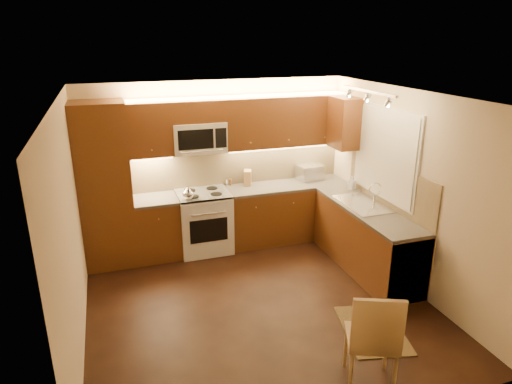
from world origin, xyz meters
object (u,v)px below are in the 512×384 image
object	(u,v)px
kettle	(188,193)
dining_chair	(372,336)
knife_block	(248,178)
soap_bottle	(352,183)
microwave	(199,137)
toaster_oven	(310,172)
stove	(204,221)
sink	(363,199)

from	to	relation	value
kettle	dining_chair	distance (m)	3.27
knife_block	soap_bottle	xyz separation A→B (m)	(1.44, -0.69, -0.02)
microwave	toaster_oven	xyz separation A→B (m)	(1.79, 0.02, -0.70)
kettle	dining_chair	size ratio (longest dim) A/B	0.19
stove	kettle	size ratio (longest dim) A/B	4.83
soap_bottle	dining_chair	bearing A→B (deg)	-139.57
knife_block	dining_chair	distance (m)	3.47
kettle	microwave	bearing A→B (deg)	49.97
sink	knife_block	bearing A→B (deg)	133.66
kettle	toaster_oven	xyz separation A→B (m)	(2.05, 0.37, 0.00)
toaster_oven	dining_chair	bearing A→B (deg)	-111.99
soap_bottle	microwave	bearing A→B (deg)	139.93
kettle	stove	bearing A→B (deg)	36.17
kettle	sink	bearing A→B (deg)	-25.73
sink	dining_chair	bearing A→B (deg)	-118.23
kettle	soap_bottle	size ratio (longest dim) A/B	0.94
toaster_oven	dining_chair	distance (m)	3.56
sink	soap_bottle	world-z (taller)	soap_bottle
microwave	knife_block	world-z (taller)	microwave
microwave	dining_chair	world-z (taller)	microwave
sink	knife_block	distance (m)	1.82
toaster_oven	stove	bearing A→B (deg)	178.25
toaster_oven	sink	bearing A→B (deg)	-87.40
toaster_oven	soap_bottle	distance (m)	0.76
toaster_oven	kettle	bearing A→B (deg)	-176.47
soap_bottle	dining_chair	xyz separation A→B (m)	(-1.32, -2.74, -0.49)
sink	soap_bottle	size ratio (longest dim) A/B	4.24
kettle	knife_block	bearing A→B (deg)	18.10
sink	dining_chair	size ratio (longest dim) A/B	0.85
knife_block	dining_chair	world-z (taller)	knife_block
microwave	dining_chair	size ratio (longest dim) A/B	0.75
stove	dining_chair	xyz separation A→B (m)	(0.86, -3.24, 0.05)
stove	knife_block	bearing A→B (deg)	14.12
microwave	sink	distance (m)	2.48
kettle	soap_bottle	distance (m)	2.46
sink	toaster_oven	size ratio (longest dim) A/B	2.17
stove	sink	xyz separation A→B (m)	(2.00, -1.12, 0.52)
toaster_oven	knife_block	size ratio (longest dim) A/B	1.67
toaster_oven	knife_block	world-z (taller)	same
sink	kettle	size ratio (longest dim) A/B	4.51
stove	microwave	xyz separation A→B (m)	(0.00, 0.14, 1.26)
stove	soap_bottle	world-z (taller)	soap_bottle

